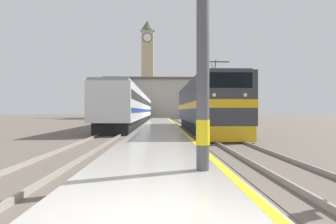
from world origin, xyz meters
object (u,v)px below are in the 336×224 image
object	(u,v)px
locomotive_train	(204,107)
catenary_mast	(206,14)
clock_tower	(148,66)
passenger_train	(135,108)

from	to	relation	value
locomotive_train	catenary_mast	bearing A→B (deg)	-99.26
locomotive_train	catenary_mast	world-z (taller)	catenary_mast
locomotive_train	clock_tower	xyz separation A→B (m)	(-6.93, 49.13, 11.58)
locomotive_train	passenger_train	size ratio (longest dim) A/B	0.45
catenary_mast	passenger_train	bearing A→B (deg)	98.93
passenger_train	clock_tower	xyz separation A→B (m)	(-0.06, 35.74, 11.55)
passenger_train	clock_tower	world-z (taller)	clock_tower
locomotive_train	clock_tower	size ratio (longest dim) A/B	0.62
locomotive_train	passenger_train	bearing A→B (deg)	117.15
locomotive_train	catenary_mast	distance (m)	15.20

